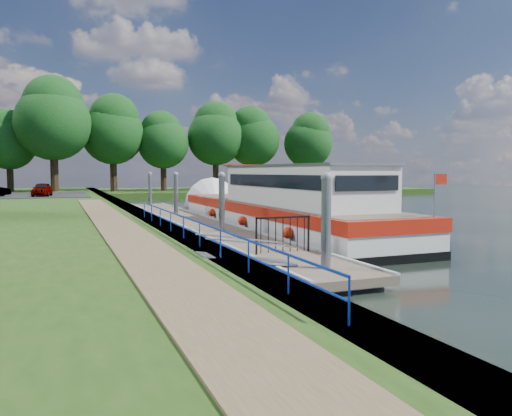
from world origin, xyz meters
name	(u,v)px	position (x,y,z in m)	size (l,w,h in m)	color
ground	(316,279)	(0.00, 0.00, 0.00)	(160.00, 160.00, 0.00)	black
bank_edge	(139,220)	(-2.55, 15.00, 0.39)	(1.10, 90.00, 0.78)	#473D2D
far_bank	(208,192)	(12.00, 52.00, 0.30)	(60.00, 18.00, 0.60)	#203D11
footpath	(118,227)	(-4.40, 8.00, 0.80)	(1.60, 40.00, 0.05)	brown
carpark	(5,196)	(-11.00, 38.00, 0.81)	(14.00, 12.00, 0.06)	black
blue_fence	(191,225)	(-2.75, 3.00, 1.31)	(0.04, 18.04, 0.72)	#0C2DBF
pontoon	(195,225)	(0.00, 13.00, 0.18)	(2.50, 30.00, 0.56)	brown
mooring_piles	(195,204)	(0.00, 13.00, 1.28)	(0.30, 27.30, 3.55)	gray
gangway	(247,258)	(-1.85, 0.50, 0.63)	(2.58, 1.00, 0.92)	#A5A8AD
gate_panel	(283,229)	(0.00, 2.20, 1.15)	(1.85, 0.05, 1.15)	black
barge	(272,208)	(3.60, 11.37, 1.09)	(4.36, 21.15, 4.78)	black
horizon_trees	(102,128)	(-1.61, 48.68, 7.95)	(54.38, 10.03, 12.87)	#332316
car_a	(42,189)	(-7.85, 35.17, 1.43)	(1.40, 3.47, 1.18)	#999999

